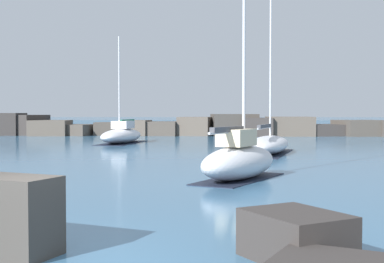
# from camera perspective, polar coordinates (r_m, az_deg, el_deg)

# --- Properties ---
(ground_plane) EXTENTS (600.00, 600.00, 0.00)m
(ground_plane) POSITION_cam_1_polar(r_m,az_deg,el_deg) (9.69, -16.21, -13.31)
(ground_plane) COLOR #3D6B8E
(open_sea_beyond) EXTENTS (400.00, 116.00, 0.01)m
(open_sea_beyond) POSITION_cam_1_polar(r_m,az_deg,el_deg) (119.76, 2.36, 0.80)
(open_sea_beyond) COLOR #2D5B7F
(open_sea_beyond) RESTS_ON ground
(breakwater_jetty) EXTENTS (68.09, 7.44, 2.51)m
(breakwater_jetty) POSITION_cam_1_polar(r_m,az_deg,el_deg) (59.76, 3.40, 0.55)
(breakwater_jetty) COLOR #383330
(breakwater_jetty) RESTS_ON ground
(foreground_rocks) EXTENTS (10.56, 5.64, 1.41)m
(foreground_rocks) POSITION_cam_1_polar(r_m,az_deg,el_deg) (9.30, -9.81, -10.53)
(foreground_rocks) COLOR #383330
(foreground_rocks) RESTS_ON ground
(sailboat_moored_1) EXTENTS (3.92, 5.56, 9.44)m
(sailboat_moored_1) POSITION_cam_1_polar(r_m,az_deg,el_deg) (20.51, 5.04, -3.01)
(sailboat_moored_1) COLOR silver
(sailboat_moored_1) RESTS_ON ground
(sailboat_moored_2) EXTENTS (3.27, 8.25, 8.80)m
(sailboat_moored_2) POSITION_cam_1_polar(r_m,az_deg,el_deg) (44.98, -7.50, -0.36)
(sailboat_moored_2) COLOR silver
(sailboat_moored_2) RESTS_ON ground
(sailboat_moored_5) EXTENTS (4.00, 8.56, 10.38)m
(sailboat_moored_5) POSITION_cam_1_polar(r_m,az_deg,el_deg) (33.43, 8.17, -1.37)
(sailboat_moored_5) COLOR white
(sailboat_moored_5) RESTS_ON ground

